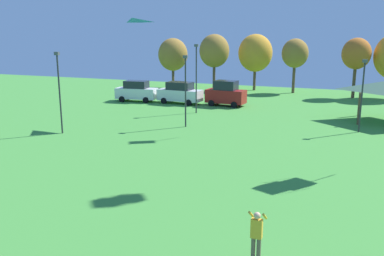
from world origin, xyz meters
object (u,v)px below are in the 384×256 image
object	(u,v)px
parked_car_leftmost	(137,91)
light_post_3	(185,87)
person_standing_near_foreground	(257,233)
parked_car_second_from_left	(180,93)
treeline_tree_2	(255,53)
kite_flying_8	(132,26)
treeline_tree_4	(356,54)
treeline_tree_0	(173,55)
parked_car_third_from_left	(226,94)
treeline_tree_3	(295,54)
light_post_2	(362,91)
light_post_0	(196,75)
treeline_tree_1	(214,51)
light_post_1	(59,88)

from	to	relation	value
parked_car_leftmost	light_post_3	size ratio (longest dim) A/B	0.83
person_standing_near_foreground	parked_car_second_from_left	xyz separation A→B (m)	(-14.95, 27.78, 0.15)
parked_car_leftmost	treeline_tree_2	xyz separation A→B (m)	(9.76, 14.30, 3.75)
kite_flying_8	treeline_tree_4	bearing A→B (deg)	55.10
parked_car_second_from_left	treeline_tree_0	distance (m)	14.12
kite_flying_8	parked_car_second_from_left	bearing A→B (deg)	95.67
treeline_tree_0	parked_car_third_from_left	bearing A→B (deg)	-45.79
light_post_3	treeline_tree_3	size ratio (longest dim) A/B	0.83
light_post_2	treeline_tree_0	world-z (taller)	treeline_tree_0
treeline_tree_3	treeline_tree_0	bearing A→B (deg)	-176.86
light_post_0	treeline_tree_2	xyz separation A→B (m)	(1.11, 18.23, 1.30)
light_post_0	treeline_tree_1	distance (m)	16.47
treeline_tree_2	treeline_tree_3	distance (m)	5.28
light_post_2	treeline_tree_3	bearing A→B (deg)	111.43
treeline_tree_0	treeline_tree_3	world-z (taller)	treeline_tree_0
light_post_1	treeline_tree_3	xyz separation A→B (m)	(12.55, 28.88, 1.55)
kite_flying_8	parked_car_third_from_left	xyz separation A→B (m)	(3.87, 11.90, -6.53)
parked_car_second_from_left	light_post_1	xyz separation A→B (m)	(-2.57, -15.87, 2.24)
parked_car_second_from_left	treeline_tree_2	xyz separation A→B (m)	(4.75, 13.78, 3.74)
person_standing_near_foreground	treeline_tree_3	size ratio (longest dim) A/B	0.26
light_post_2	light_post_3	xyz separation A→B (m)	(-12.81, -3.23, 0.10)
treeline_tree_1	treeline_tree_4	world-z (taller)	treeline_tree_1
light_post_0	treeline_tree_2	size ratio (longest dim) A/B	0.87
parked_car_leftmost	parked_car_third_from_left	distance (m)	10.06
treeline_tree_3	treeline_tree_4	world-z (taller)	treeline_tree_4
parked_car_second_from_left	treeline_tree_2	size ratio (longest dim) A/B	0.66
light_post_3	treeline_tree_4	size ratio (longest dim) A/B	0.82
parked_car_third_from_left	light_post_2	distance (m)	15.02
parked_car_leftmost	treeline_tree_4	bearing A→B (deg)	21.17
light_post_0	light_post_2	size ratio (longest dim) A/B	1.17
parked_car_leftmost	parked_car_second_from_left	distance (m)	5.04
light_post_2	light_post_3	size ratio (longest dim) A/B	0.96
kite_flying_8	parked_car_leftmost	world-z (taller)	kite_flying_8
light_post_0	treeline_tree_4	bearing A→B (deg)	49.60
parked_car_third_from_left	parked_car_leftmost	bearing A→B (deg)	-170.72
treeline_tree_4	light_post_2	bearing A→B (deg)	-87.60
treeline_tree_1	parked_car_second_from_left	bearing A→B (deg)	-89.22
person_standing_near_foreground	light_post_2	xyz separation A→B (m)	(2.94, 20.65, 2.12)
light_post_2	treeline_tree_3	distance (m)	21.72
person_standing_near_foreground	light_post_1	xyz separation A→B (m)	(-17.52, 11.91, 2.39)
person_standing_near_foreground	light_post_0	size ratio (longest dim) A/B	0.28
kite_flying_8	treeline_tree_0	size ratio (longest dim) A/B	0.28
kite_flying_8	treeline_tree_0	distance (m)	25.02
light_post_0	parked_car_second_from_left	bearing A→B (deg)	129.24
parked_car_second_from_left	light_post_1	size ratio (longest dim) A/B	0.81
light_post_2	treeline_tree_4	world-z (taller)	treeline_tree_4
person_standing_near_foreground	parked_car_leftmost	xyz separation A→B (m)	(-19.96, 27.26, 0.14)
light_post_0	treeline_tree_2	world-z (taller)	treeline_tree_2
light_post_3	treeline_tree_0	xyz separation A→B (m)	(-11.48, 22.48, 1.35)
parked_car_second_from_left	treeline_tree_3	distance (m)	16.83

